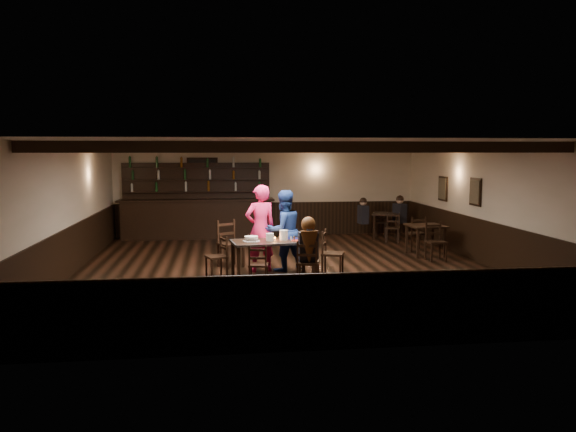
{
  "coord_description": "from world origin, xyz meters",
  "views": [
    {
      "loc": [
        -1.44,
        -11.82,
        2.53
      ],
      "look_at": [
        0.06,
        0.2,
        1.13
      ],
      "focal_mm": 35.0,
      "sensor_mm": 36.0,
      "label": 1
    }
  ],
  "objects": [
    {
      "name": "back_table_a",
      "position": [
        3.56,
        1.19,
        0.65
      ],
      "size": [
        0.88,
        0.88,
        0.75
      ],
      "color": "black",
      "rests_on": "ground"
    },
    {
      "name": "pepper_shaker",
      "position": [
        0.05,
        -0.8,
        0.8
      ],
      "size": [
        0.04,
        0.04,
        0.09
      ],
      "primitive_type": "cylinder",
      "color": "#A5A8AD",
      "rests_on": "dining_table"
    },
    {
      "name": "back_table_b",
      "position": [
        3.38,
        3.85,
        0.65
      ],
      "size": [
        0.99,
        0.99,
        0.75
      ],
      "color": "black",
      "rests_on": "ground"
    },
    {
      "name": "chair_near_left",
      "position": [
        -0.72,
        -1.43,
        0.45
      ],
      "size": [
        0.42,
        0.4,
        0.78
      ],
      "color": "black",
      "rests_on": "ground"
    },
    {
      "name": "cake",
      "position": [
        -0.8,
        -0.79,
        0.8
      ],
      "size": [
        0.34,
        0.34,
        0.11
      ],
      "color": "white",
      "rests_on": "dining_table"
    },
    {
      "name": "tea_light",
      "position": [
        -0.32,
        -0.65,
        0.78
      ],
      "size": [
        0.05,
        0.05,
        0.06
      ],
      "color": "#A5A8AD",
      "rests_on": "dining_table"
    },
    {
      "name": "room_shell",
      "position": [
        0.01,
        0.04,
        1.75
      ],
      "size": [
        9.02,
        10.02,
        2.71
      ],
      "color": "beige",
      "rests_on": "ground"
    },
    {
      "name": "chair_near_right",
      "position": [
        0.2,
        -1.6,
        0.51
      ],
      "size": [
        0.5,
        0.49,
        0.88
      ],
      "color": "black",
      "rests_on": "ground"
    },
    {
      "name": "dining_table",
      "position": [
        -0.38,
        -0.75,
        0.68
      ],
      "size": [
        1.72,
        1.02,
        0.75
      ],
      "color": "black",
      "rests_on": "ground"
    },
    {
      "name": "chair_end_right",
      "position": [
        0.76,
        -0.82,
        0.56
      ],
      "size": [
        0.55,
        0.56,
        0.95
      ],
      "color": "black",
      "rests_on": "ground"
    },
    {
      "name": "salt_shaker",
      "position": [
        -0.0,
        -0.77,
        0.79
      ],
      "size": [
        0.03,
        0.03,
        0.08
      ],
      "primitive_type": "cylinder",
      "color": "silver",
      "rests_on": "dining_table"
    },
    {
      "name": "bg_patron_right",
      "position": [
        3.77,
        3.83,
        0.87
      ],
      "size": [
        0.35,
        0.44,
        0.8
      ],
      "color": "black",
      "rests_on": "ground"
    },
    {
      "name": "seated_person",
      "position": [
        0.22,
        -1.54,
        0.86
      ],
      "size": [
        0.36,
        0.54,
        0.88
      ],
      "color": "black",
      "rests_on": "ground"
    },
    {
      "name": "plate_stack_a",
      "position": [
        -0.43,
        -0.75,
        0.83
      ],
      "size": [
        0.16,
        0.16,
        0.15
      ],
      "primitive_type": "cylinder",
      "color": "white",
      "rests_on": "dining_table"
    },
    {
      "name": "woman_pink",
      "position": [
        -0.57,
        -0.13,
        0.92
      ],
      "size": [
        0.77,
        0.61,
        1.83
      ],
      "primitive_type": "imported",
      "rotation": [
        0.0,
        0.0,
        3.44
      ],
      "color": "#F42B7A",
      "rests_on": "ground"
    },
    {
      "name": "menu_blue",
      "position": [
        0.09,
        -0.53,
        0.75
      ],
      "size": [
        0.36,
        0.27,
        0.0
      ],
      "primitive_type": "cube",
      "rotation": [
        0.0,
        0.0,
        -0.13
      ],
      "color": "#0D0E42",
      "rests_on": "dining_table"
    },
    {
      "name": "ground",
      "position": [
        0.0,
        0.0,
        0.0
      ],
      "size": [
        10.0,
        10.0,
        0.0
      ],
      "primitive_type": "plane",
      "color": "black",
      "rests_on": "ground"
    },
    {
      "name": "bar_counter",
      "position": [
        -2.07,
        4.72,
        0.73
      ],
      "size": [
        4.49,
        0.7,
        2.2
      ],
      "color": "black",
      "rests_on": "ground"
    },
    {
      "name": "plate_stack_b",
      "position": [
        -0.14,
        -0.68,
        0.85
      ],
      "size": [
        0.17,
        0.17,
        0.2
      ],
      "primitive_type": "cylinder",
      "color": "white",
      "rests_on": "dining_table"
    },
    {
      "name": "chair_end_left",
      "position": [
        -1.43,
        -0.58,
        0.49
      ],
      "size": [
        0.49,
        0.5,
        0.85
      ],
      "color": "black",
      "rests_on": "ground"
    },
    {
      "name": "drink_glass",
      "position": [
        -0.11,
        -0.55,
        0.81
      ],
      "size": [
        0.08,
        0.08,
        0.12
      ],
      "primitive_type": "cylinder",
      "color": "silver",
      "rests_on": "dining_table"
    },
    {
      "name": "chair_far_pushed",
      "position": [
        -1.23,
        0.47,
        0.6
      ],
      "size": [
        0.64,
        0.63,
        1.02
      ],
      "color": "black",
      "rests_on": "ground"
    },
    {
      "name": "menu_red",
      "position": [
        0.14,
        -0.78,
        0.75
      ],
      "size": [
        0.29,
        0.21,
        0.0
      ],
      "primitive_type": "cube",
      "rotation": [
        0.0,
        0.0,
        -0.03
      ],
      "color": "maroon",
      "rests_on": "dining_table"
    },
    {
      "name": "bg_patron_left",
      "position": [
        2.67,
        3.76,
        0.84
      ],
      "size": [
        0.26,
        0.39,
        0.75
      ],
      "color": "black",
      "rests_on": "ground"
    },
    {
      "name": "man_blue",
      "position": [
        -0.08,
        -0.11,
        0.86
      ],
      "size": [
        1.02,
        0.92,
        1.72
      ],
      "primitive_type": "imported",
      "rotation": [
        0.0,
        0.0,
        3.54
      ],
      "color": "navy",
      "rests_on": "ground"
    }
  ]
}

